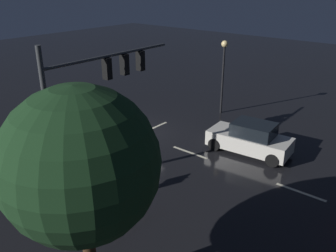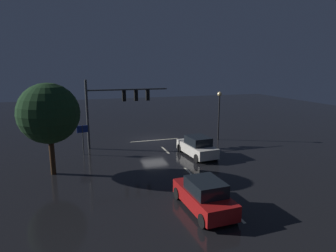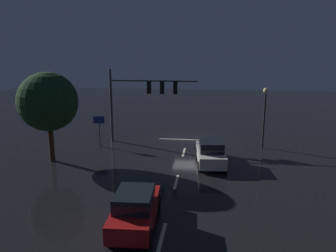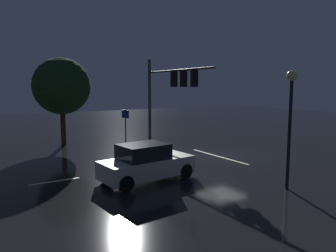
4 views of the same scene
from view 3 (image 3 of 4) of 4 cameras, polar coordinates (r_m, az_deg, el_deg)
name	(u,v)px [view 3 (image 3 of 4)]	position (r m, az deg, el deg)	size (l,w,h in m)	color
ground_plane	(187,139)	(29.29, 3.42, -2.28)	(80.00, 80.00, 0.00)	black
traffic_signal_assembly	(142,93)	(27.55, -4.52, 5.82)	(7.54, 0.47, 6.28)	#383A3D
lane_dash_far	(184,152)	(25.46, 2.81, -4.62)	(2.20, 0.16, 0.01)	beige
lane_dash_mid	(176,182)	(19.84, 1.45, -9.81)	(2.20, 0.16, 0.01)	beige
lane_dash_near	(162,236)	(14.53, -1.05, -18.91)	(2.20, 0.16, 0.01)	beige
stop_bar	(187,140)	(29.05, 3.39, -2.41)	(5.00, 0.16, 0.01)	beige
car_approaching	(211,153)	(22.86, 7.53, -4.68)	(2.24, 4.49, 1.70)	silver
car_distant	(135,209)	(15.03, -5.79, -14.35)	(2.07, 4.43, 1.70)	maroon
street_lamp_left_kerb	(265,106)	(26.93, 16.74, 3.37)	(0.44, 0.44, 4.92)	black
route_sign	(99,124)	(27.13, -12.06, 0.30)	(0.90, 0.18, 2.60)	#383A3D
tree_right_near	(48,102)	(23.91, -20.42, 4.02)	(4.12, 4.12, 6.38)	#382314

